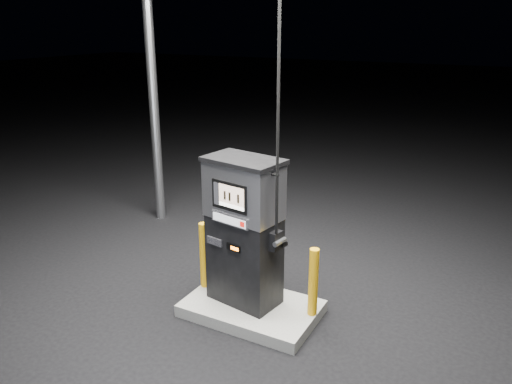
% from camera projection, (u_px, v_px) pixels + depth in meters
% --- Properties ---
extents(ground, '(80.00, 80.00, 0.00)m').
position_uv_depth(ground, '(252.00, 314.00, 6.16)').
color(ground, black).
rests_on(ground, ground).
extents(pump_island, '(1.60, 1.00, 0.15)m').
position_uv_depth(pump_island, '(252.00, 308.00, 6.13)').
color(pump_island, slate).
rests_on(pump_island, ground).
extents(fuel_dispenser, '(1.04, 0.67, 3.76)m').
position_uv_depth(fuel_dispenser, '(244.00, 230.00, 5.89)').
color(fuel_dispenser, black).
rests_on(fuel_dispenser, pump_island).
extents(bollard_left, '(0.13, 0.13, 0.88)m').
position_uv_depth(bollard_left, '(204.00, 255.00, 6.37)').
color(bollard_left, orange).
rests_on(bollard_left, pump_island).
extents(bollard_right, '(0.11, 0.11, 0.84)m').
position_uv_depth(bollard_right, '(313.00, 282.00, 5.75)').
color(bollard_right, orange).
rests_on(bollard_right, pump_island).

